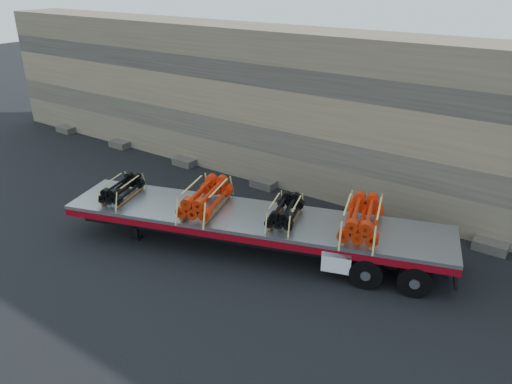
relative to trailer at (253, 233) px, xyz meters
The scene contains 7 objects.
ground 0.73m from the trailer, 63.51° to the left, with size 120.00×120.00×0.00m, color black.
rock_wall 7.27m from the trailer, 89.12° to the left, with size 44.00×3.00×7.00m, color #7A6B54.
trailer is the anchor object (origin of this frame).
bundle_front 5.35m from the trailer, 162.17° to the right, with size 0.94×1.88×0.67m, color black, non-canonical shape.
bundle_midfront 2.13m from the trailer, 162.17° to the right, with size 1.24×2.48×0.88m, color red, non-canonical shape.
bundle_midrear 1.55m from the trailer, 17.83° to the left, with size 0.96×1.91×0.68m, color black, non-canonical shape.
bundle_rear 3.95m from the trailer, 17.83° to the left, with size 1.26×2.52×0.89m, color red, non-canonical shape.
Camera 1 is at (9.06, -13.08, 9.41)m, focal length 35.00 mm.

